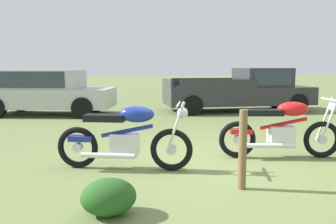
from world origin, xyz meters
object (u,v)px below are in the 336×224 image
at_px(motorcycle_blue, 125,137).
at_px(car_silver, 43,89).
at_px(shrub_low, 109,197).
at_px(fence_post_wooden, 243,150).
at_px(pickup_truck_charcoal, 245,89).
at_px(motorcycle_red, 282,129).

relative_size(motorcycle_blue, car_silver, 0.45).
xyz_separation_m(shrub_low, fence_post_wooden, (1.67, 0.40, 0.31)).
xyz_separation_m(pickup_truck_charcoal, fence_post_wooden, (-3.52, -7.29, -0.25)).
bearing_deg(fence_post_wooden, pickup_truck_charcoal, 64.24).
height_order(motorcycle_blue, motorcycle_red, same).
xyz_separation_m(motorcycle_red, car_silver, (-4.54, 6.59, 0.35)).
relative_size(motorcycle_red, shrub_low, 3.51).
height_order(motorcycle_red, pickup_truck_charcoal, pickup_truck_charcoal).
bearing_deg(pickup_truck_charcoal, fence_post_wooden, -112.55).
bearing_deg(fence_post_wooden, motorcycle_red, 43.95).
distance_m(motorcycle_blue, fence_post_wooden, 1.77).
bearing_deg(shrub_low, car_silver, 100.78).
distance_m(pickup_truck_charcoal, shrub_low, 9.29).
bearing_deg(shrub_low, motorcycle_red, 29.16).
xyz_separation_m(car_silver, shrub_low, (1.57, -8.24, -0.64)).
bearing_deg(shrub_low, motorcycle_blue, 77.60).
distance_m(motorcycle_red, fence_post_wooden, 1.80).
bearing_deg(motorcycle_red, shrub_low, -137.47).
relative_size(car_silver, pickup_truck_charcoal, 0.85).
relative_size(motorcycle_blue, shrub_low, 3.43).
bearing_deg(fence_post_wooden, shrub_low, -166.42).
xyz_separation_m(pickup_truck_charcoal, shrub_low, (-5.18, -7.69, -0.56)).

